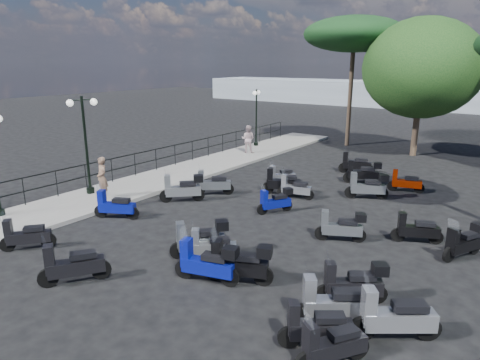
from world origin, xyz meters
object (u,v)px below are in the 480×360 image
Objects in this scene: scooter_17 at (355,164)px; scooter_25 at (353,284)px; lamp_post_2 at (256,114)px; scooter_5 at (281,176)px; pedestrian_far at (248,139)px; scooter_7 at (201,240)px; scooter_16 at (275,201)px; pine_2 at (354,34)px; scooter_3 at (183,189)px; scooter_1 at (26,236)px; scooter_30 at (394,318)px; scooter_23 at (405,182)px; broadleaf_tree at (422,68)px; scooter_11 at (363,173)px; scooter_19 at (331,346)px; scooter_22 at (367,187)px; scooter_6 at (72,265)px; scooter_15 at (341,227)px; scooter_4 at (213,184)px; lamp_post_1 at (86,139)px; scooter_13 at (207,263)px; scooter_20 at (334,305)px; scooter_10 at (282,183)px; scooter_21 at (416,230)px; scooter_27 at (464,242)px; scooter_26 at (317,328)px; scooter_9 at (295,188)px; scooter_14 at (239,264)px; scooter_8 at (212,247)px; woman at (102,178)px; scooter_2 at (115,206)px.

scooter_17 reaches higher than scooter_25.
lamp_post_2 is 2.95× the size of scooter_5.
pedestrian_far reaches higher than scooter_7.
pine_2 reaches higher than scooter_16.
scooter_1 is at bearing 129.15° from scooter_3.
scooter_30 is at bearing -172.37° from scooter_17.
scooter_25 is (11.48, -12.16, -0.47)m from pedestrian_far.
broadleaf_tree is at bearing -3.46° from scooter_23.
scooter_19 is (4.03, -12.38, -0.09)m from scooter_11.
scooter_22 is (1.95, -3.70, 0.04)m from scooter_17.
scooter_17 is (0.03, 11.85, -0.04)m from scooter_7.
broadleaf_tree is at bearing -64.38° from scooter_6.
scooter_15 is at bearing -68.26° from pine_2.
scooter_1 is 7.65m from scooter_4.
lamp_post_2 is at bearing 115.14° from lamp_post_1.
scooter_13 is 1.11× the size of scooter_20.
scooter_5 is at bearing 3.01° from scooter_13.
scooter_19 is (5.24, -6.60, -0.01)m from scooter_16.
scooter_21 is at bearing -138.08° from scooter_10.
pedestrian_far is 14.17m from scooter_7.
scooter_3 is 4.89m from scooter_5.
scooter_4 reaches higher than scooter_16.
scooter_5 is at bearing -34.82° from scooter_7.
scooter_27 is (10.76, 7.11, 0.04)m from scooter_1.
scooter_26 is 1.62m from scooter_30.
scooter_15 is at bearing -178.30° from scooter_17.
scooter_20 is (4.75, -5.40, 0.07)m from scooter_16.
pine_2 reaches higher than lamp_post_2.
scooter_10 reaches higher than scooter_9.
scooter_4 is at bearing 51.03° from scooter_15.
pine_2 is (-1.68, 21.96, 6.66)m from scooter_6.
scooter_6 is at bearing -85.62° from pine_2.
scooter_4 is at bearing -5.83° from scooter_19.
scooter_3 is 6.75m from scooter_13.
pine_2 is (-9.49, 14.48, 6.67)m from scooter_27.
lamp_post_2 is at bearing 17.46° from scooter_15.
scooter_8 is at bearing 45.37° from scooter_14.
scooter_14 is at bearing 141.02° from scooter_16.
scooter_30 is at bearing -166.63° from scooter_10.
scooter_10 is 7.72m from scooter_27.
pedestrian_far is 13.26m from scooter_15.
lamp_post_1 is 2.81× the size of scooter_7.
broadleaf_tree reaches higher than scooter_10.
woman is at bearing -115.27° from broadleaf_tree.
scooter_10 is 1.11× the size of scooter_15.
scooter_2 reaches higher than scooter_1.
scooter_1 is (2.39, -15.07, -0.54)m from pedestrian_far.
scooter_7 reaches higher than scooter_8.
scooter_21 is (3.79, -5.56, -0.09)m from scooter_11.
lamp_post_1 is 7.86m from scooter_6.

